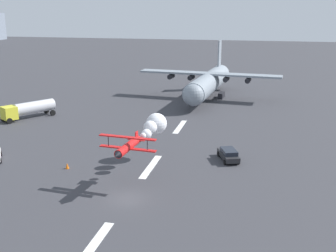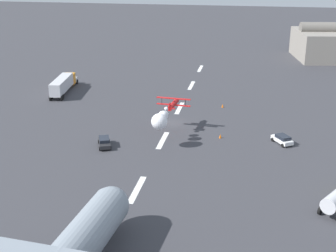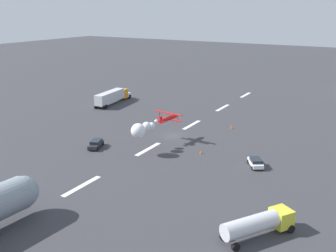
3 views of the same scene
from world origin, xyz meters
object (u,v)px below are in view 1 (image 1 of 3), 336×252
object	(u,v)px
cargo_transport_plane	(207,83)
followme_car_yellow	(229,154)
fuel_tanker_truck	(28,109)
stunt_biplane_red	(151,128)
traffic_cone_far	(67,166)

from	to	relation	value
cargo_transport_plane	followme_car_yellow	bearing A→B (deg)	-168.00
fuel_tanker_truck	followme_car_yellow	size ratio (longest dim) A/B	1.91
cargo_transport_plane	stunt_biplane_red	xyz separation A→B (m)	(-39.53, 1.69, 1.16)
stunt_biplane_red	followme_car_yellow	xyz separation A→B (m)	(3.19, -9.41, -3.88)
stunt_biplane_red	traffic_cone_far	size ratio (longest dim) A/B	19.09
fuel_tanker_truck	followme_car_yellow	xyz separation A→B (m)	(-13.29, -36.59, -0.93)
cargo_transport_plane	traffic_cone_far	xyz separation A→B (m)	(-43.76, 11.30, -3.16)
stunt_biplane_red	cargo_transport_plane	bearing A→B (deg)	-2.44
cargo_transport_plane	fuel_tanker_truck	size ratio (longest dim) A/B	3.33
cargo_transport_plane	followme_car_yellow	world-z (taller)	cargo_transport_plane
traffic_cone_far	followme_car_yellow	bearing A→B (deg)	-68.69
cargo_transport_plane	stunt_biplane_red	distance (m)	39.58
cargo_transport_plane	stunt_biplane_red	world-z (taller)	cargo_transport_plane
fuel_tanker_truck	traffic_cone_far	world-z (taller)	fuel_tanker_truck
followme_car_yellow	stunt_biplane_red	bearing A→B (deg)	108.74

